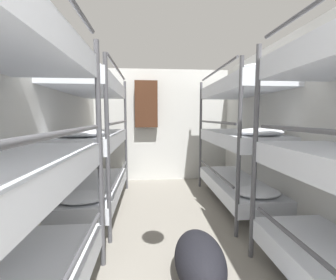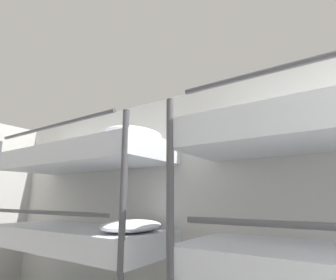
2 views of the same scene
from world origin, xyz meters
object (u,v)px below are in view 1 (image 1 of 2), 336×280
object	(u,v)px
bunk_stack_left_far	(94,139)
bunk_stack_right_far	(238,138)
duffel_bag	(200,261)
hanging_coat	(146,104)

from	to	relation	value
bunk_stack_left_far	bunk_stack_right_far	world-z (taller)	same
duffel_bag	bunk_stack_left_far	bearing A→B (deg)	127.11
bunk_stack_left_far	duffel_bag	size ratio (longest dim) A/B	3.03
bunk_stack_left_far	duffel_bag	xyz separation A→B (m)	(1.12, -1.49, -0.81)
bunk_stack_right_far	duffel_bag	size ratio (longest dim) A/B	3.03
bunk_stack_left_far	hanging_coat	world-z (taller)	hanging_coat
bunk_stack_right_far	duffel_bag	xyz separation A→B (m)	(-0.89, -1.49, -0.81)
duffel_bag	hanging_coat	xyz separation A→B (m)	(-0.43, 2.84, 1.35)
bunk_stack_left_far	duffel_bag	world-z (taller)	bunk_stack_left_far
bunk_stack_left_far	hanging_coat	bearing A→B (deg)	62.85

